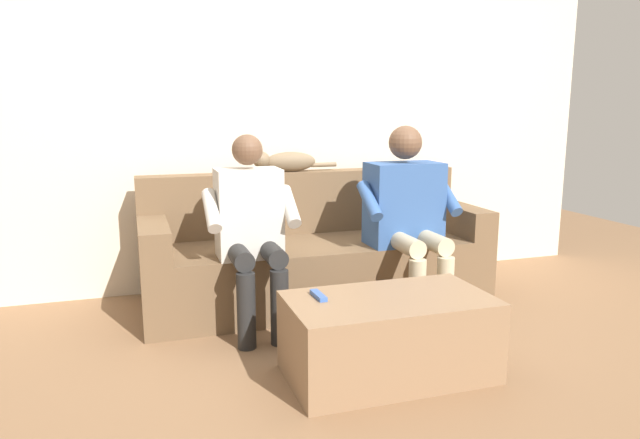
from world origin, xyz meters
name	(u,v)px	position (x,y,z in m)	size (l,w,h in m)	color
ground_plane	(354,340)	(0.00, 0.60, 0.00)	(8.00, 8.00, 0.00)	#846042
back_wall	(293,110)	(0.00, -0.64, 1.24)	(4.71, 0.06, 2.48)	beige
couch	(314,257)	(0.00, -0.14, 0.29)	(2.20, 0.78, 0.83)	brown
coffee_table	(388,336)	(0.00, 1.04, 0.19)	(0.95, 0.53, 0.39)	#8C6B4C
person_left_seated	(408,209)	(-0.49, 0.22, 0.64)	(0.60, 0.57, 1.15)	#335693
person_right_seated	(251,224)	(0.49, 0.24, 0.62)	(0.51, 0.51, 1.11)	beige
cat_on_backrest	(285,161)	(0.13, -0.39, 0.90)	(0.58, 0.11, 0.15)	#756047
remote_blue	(319,295)	(0.32, 0.93, 0.40)	(0.14, 0.04, 0.02)	#3860B7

